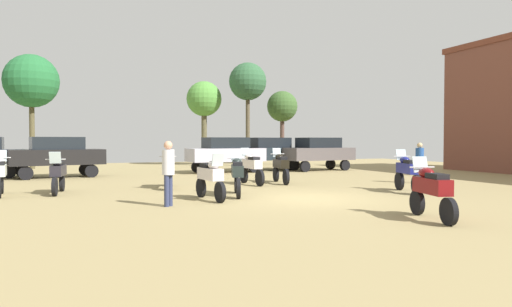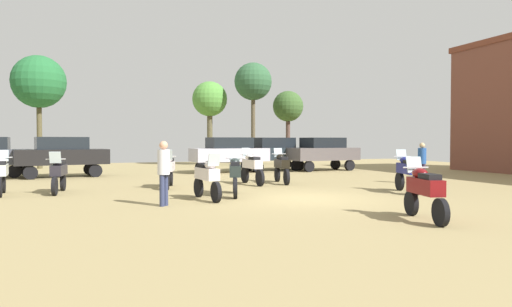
{
  "view_description": "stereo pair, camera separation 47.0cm",
  "coord_description": "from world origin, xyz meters",
  "views": [
    {
      "loc": [
        -6.6,
        -13.0,
        1.85
      ],
      "look_at": [
        -0.16,
        3.93,
        1.33
      ],
      "focal_mm": 32.32,
      "sensor_mm": 36.0,
      "label": 1
    },
    {
      "loc": [
        -6.16,
        -13.16,
        1.85
      ],
      "look_at": [
        -0.16,
        3.93,
        1.33
      ],
      "focal_mm": 32.32,
      "sensor_mm": 36.0,
      "label": 2
    }
  ],
  "objects": [
    {
      "name": "motorcycle_8",
      "position": [
        -7.34,
        4.13,
        0.74
      ],
      "size": [
        0.62,
        2.16,
        1.46
      ],
      "rotation": [
        0.0,
        0.0,
        3.03
      ],
      "color": "black",
      "rests_on": "ground"
    },
    {
      "name": "car_1",
      "position": [
        6.91,
        11.81,
        1.19
      ],
      "size": [
        4.49,
        2.3,
        2.0
      ],
      "rotation": [
        0.0,
        0.0,
        1.69
      ],
      "color": "black",
      "rests_on": "ground"
    },
    {
      "name": "person_1",
      "position": [
        6.9,
        2.84,
        1.03
      ],
      "size": [
        0.42,
        0.42,
        1.74
      ],
      "rotation": [
        0.0,
        0.0,
        1.86
      ],
      "color": "#31233E",
      "rests_on": "ground"
    },
    {
      "name": "person_2",
      "position": [
        -4.35,
        -0.25,
        1.09
      ],
      "size": [
        0.48,
        0.48,
        1.82
      ],
      "rotation": [
        0.0,
        0.0,
        3.96
      ],
      "color": "#2A3150",
      "rests_on": "ground"
    },
    {
      "name": "car_4",
      "position": [
        1.09,
        12.06,
        1.19
      ],
      "size": [
        4.45,
        2.2,
        2.0
      ],
      "rotation": [
        0.0,
        0.0,
        1.67
      ],
      "color": "black",
      "rests_on": "ground"
    },
    {
      "name": "tree_4",
      "position": [
        -9.53,
        19.75,
        5.62
      ],
      "size": [
        3.4,
        3.4,
        7.33
      ],
      "color": "#4D452C",
      "rests_on": "ground"
    },
    {
      "name": "motorcycle_5",
      "position": [
        0.94,
        -4.55,
        0.72
      ],
      "size": [
        0.75,
        2.03,
        1.44
      ],
      "rotation": [
        0.0,
        0.0,
        -0.25
      ],
      "color": "black",
      "rests_on": "ground"
    },
    {
      "name": "tree_5",
      "position": [
        4.54,
        17.92,
        5.97
      ],
      "size": [
        2.67,
        2.67,
        7.36
      ],
      "color": "brown",
      "rests_on": "ground"
    },
    {
      "name": "motorcycle_7",
      "position": [
        0.01,
        4.91,
        0.76
      ],
      "size": [
        0.62,
        2.3,
        1.51
      ],
      "rotation": [
        0.0,
        0.0,
        0.06
      ],
      "color": "black",
      "rests_on": "ground"
    },
    {
      "name": "motorcycle_6",
      "position": [
        1.38,
        5.0,
        0.75
      ],
      "size": [
        0.66,
        2.23,
        1.49
      ],
      "rotation": [
        0.0,
        0.0,
        -0.14
      ],
      "color": "black",
      "rests_on": "ground"
    },
    {
      "name": "car_3",
      "position": [
        4.14,
        13.07,
        1.19
      ],
      "size": [
        4.54,
        2.49,
        2.0
      ],
      "rotation": [
        0.0,
        0.0,
        1.74
      ],
      "color": "black",
      "rests_on": "ground"
    },
    {
      "name": "motorcycle_3",
      "position": [
        -3.45,
        4.68,
        0.75
      ],
      "size": [
        0.77,
        2.2,
        1.49
      ],
      "rotation": [
        0.0,
        0.0,
        2.9
      ],
      "color": "black",
      "rests_on": "ground"
    },
    {
      "name": "motorcycle_1",
      "position": [
        4.18,
        0.27,
        0.76
      ],
      "size": [
        0.8,
        2.11,
        1.5
      ],
      "rotation": [
        0.0,
        0.0,
        -0.28
      ],
      "color": "black",
      "rests_on": "ground"
    },
    {
      "name": "ground_plane",
      "position": [
        0.0,
        0.0,
        0.01
      ],
      "size": [
        44.0,
        52.0,
        0.02
      ],
      "color": "#988657"
    },
    {
      "name": "car_5",
      "position": [
        -7.69,
        11.59,
        1.19
      ],
      "size": [
        4.56,
        2.56,
        2.0
      ],
      "rotation": [
        0.0,
        0.0,
        1.76
      ],
      "color": "black",
      "rests_on": "ground"
    },
    {
      "name": "tree_1",
      "position": [
        1.8,
        19.66,
        4.77
      ],
      "size": [
        2.54,
        2.54,
        6.13
      ],
      "color": "brown",
      "rests_on": "ground"
    },
    {
      "name": "motorcycle_2",
      "position": [
        -2.89,
        0.67,
        0.74
      ],
      "size": [
        0.64,
        2.14,
        1.46
      ],
      "rotation": [
        0.0,
        0.0,
        3.27
      ],
      "color": "black",
      "rests_on": "ground"
    },
    {
      "name": "motorcycle_9",
      "position": [
        -9.11,
        4.18,
        0.75
      ],
      "size": [
        0.62,
        2.13,
        1.5
      ],
      "rotation": [
        0.0,
        0.0,
        0.09
      ],
      "color": "black",
      "rests_on": "ground"
    },
    {
      "name": "motorcycle_4",
      "position": [
        -1.77,
        1.43,
        0.75
      ],
      "size": [
        0.82,
        2.18,
        1.49
      ],
      "rotation": [
        0.0,
        0.0,
        -0.28
      ],
      "color": "black",
      "rests_on": "ground"
    },
    {
      "name": "tree_3",
      "position": [
        7.72,
        19.02,
        4.36
      ],
      "size": [
        2.32,
        2.32,
        5.58
      ],
      "color": "#4E3830",
      "rests_on": "ground"
    }
  ]
}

